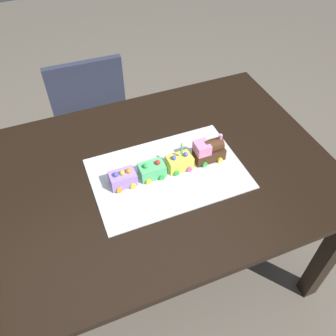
{
  "coord_description": "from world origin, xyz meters",
  "views": [
    {
      "loc": [
        0.33,
        0.92,
        1.79
      ],
      "look_at": [
        -0.03,
        0.04,
        0.77
      ],
      "focal_mm": 37.99,
      "sensor_mm": 36.0,
      "label": 1
    }
  ],
  "objects_px": {
    "cake_locomotive": "(209,150)",
    "cake_car_caboose_mint_green": "(152,170)",
    "dining_table": "(159,186)",
    "birthday_candle": "(182,148)",
    "cake_car_tanker_lemon": "(180,162)",
    "chair": "(89,111)",
    "cake_car_hopper_lavender": "(123,179)"
  },
  "relations": [
    {
      "from": "chair",
      "to": "birthday_candle",
      "type": "xyz_separation_m",
      "value": [
        -0.22,
        0.86,
        0.37
      ]
    },
    {
      "from": "cake_car_tanker_lemon",
      "to": "birthday_candle",
      "type": "distance_m",
      "value": 0.07
    },
    {
      "from": "cake_car_caboose_mint_green",
      "to": "birthday_candle",
      "type": "distance_m",
      "value": 0.14
    },
    {
      "from": "cake_car_caboose_mint_green",
      "to": "cake_car_hopper_lavender",
      "type": "bearing_deg",
      "value": 0.0
    },
    {
      "from": "cake_locomotive",
      "to": "cake_car_tanker_lemon",
      "type": "bearing_deg",
      "value": 0.0
    },
    {
      "from": "cake_car_caboose_mint_green",
      "to": "cake_car_tanker_lemon",
      "type": "bearing_deg",
      "value": 180.0
    },
    {
      "from": "dining_table",
      "to": "cake_car_caboose_mint_green",
      "type": "xyz_separation_m",
      "value": [
        0.04,
        0.02,
        0.14
      ]
    },
    {
      "from": "cake_car_tanker_lemon",
      "to": "cake_locomotive",
      "type": "bearing_deg",
      "value": -180.0
    },
    {
      "from": "cake_locomotive",
      "to": "cake_car_caboose_mint_green",
      "type": "relative_size",
      "value": 1.4
    },
    {
      "from": "cake_locomotive",
      "to": "birthday_candle",
      "type": "bearing_deg",
      "value": 0.0
    },
    {
      "from": "cake_car_tanker_lemon",
      "to": "dining_table",
      "type": "bearing_deg",
      "value": -15.77
    },
    {
      "from": "cake_car_tanker_lemon",
      "to": "cake_car_hopper_lavender",
      "type": "xyz_separation_m",
      "value": [
        0.24,
        0.0,
        0.0
      ]
    },
    {
      "from": "cake_locomotive",
      "to": "chair",
      "type": "bearing_deg",
      "value": -68.17
    },
    {
      "from": "chair",
      "to": "cake_car_hopper_lavender",
      "type": "distance_m",
      "value": 0.91
    },
    {
      "from": "cake_car_tanker_lemon",
      "to": "cake_car_hopper_lavender",
      "type": "distance_m",
      "value": 0.24
    },
    {
      "from": "cake_car_tanker_lemon",
      "to": "chair",
      "type": "bearing_deg",
      "value": -75.98
    },
    {
      "from": "cake_car_tanker_lemon",
      "to": "birthday_candle",
      "type": "bearing_deg",
      "value": -180.0
    },
    {
      "from": "chair",
      "to": "cake_car_tanker_lemon",
      "type": "distance_m",
      "value": 0.93
    },
    {
      "from": "birthday_candle",
      "to": "cake_car_caboose_mint_green",
      "type": "bearing_deg",
      "value": 0.0
    },
    {
      "from": "dining_table",
      "to": "cake_car_tanker_lemon",
      "type": "relative_size",
      "value": 14.0
    },
    {
      "from": "chair",
      "to": "dining_table",
      "type": "bearing_deg",
      "value": 100.63
    },
    {
      "from": "dining_table",
      "to": "birthday_candle",
      "type": "distance_m",
      "value": 0.23
    },
    {
      "from": "cake_locomotive",
      "to": "birthday_candle",
      "type": "distance_m",
      "value": 0.13
    },
    {
      "from": "chair",
      "to": "cake_car_caboose_mint_green",
      "type": "xyz_separation_m",
      "value": [
        -0.1,
        0.86,
        0.3
      ]
    },
    {
      "from": "cake_locomotive",
      "to": "cake_car_tanker_lemon",
      "type": "xyz_separation_m",
      "value": [
        0.13,
        0.0,
        -0.02
      ]
    },
    {
      "from": "cake_car_caboose_mint_green",
      "to": "cake_locomotive",
      "type": "bearing_deg",
      "value": -180.0
    },
    {
      "from": "cake_car_caboose_mint_green",
      "to": "cake_car_hopper_lavender",
      "type": "distance_m",
      "value": 0.12
    },
    {
      "from": "chair",
      "to": "cake_car_hopper_lavender",
      "type": "xyz_separation_m",
      "value": [
        0.02,
        0.86,
        0.3
      ]
    },
    {
      "from": "cake_car_caboose_mint_green",
      "to": "cake_car_hopper_lavender",
      "type": "height_order",
      "value": "same"
    },
    {
      "from": "cake_car_tanker_lemon",
      "to": "cake_car_caboose_mint_green",
      "type": "distance_m",
      "value": 0.12
    },
    {
      "from": "cake_car_tanker_lemon",
      "to": "cake_car_hopper_lavender",
      "type": "bearing_deg",
      "value": 0.0
    },
    {
      "from": "chair",
      "to": "birthday_candle",
      "type": "relative_size",
      "value": 14.18
    }
  ]
}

